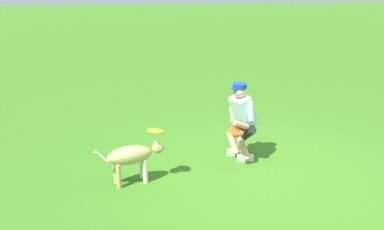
% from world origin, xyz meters
% --- Properties ---
extents(ground_plane, '(60.00, 60.00, 0.00)m').
position_xyz_m(ground_plane, '(0.00, 0.00, 0.00)').
color(ground_plane, '#37701D').
extents(person, '(0.52, 0.70, 1.29)m').
position_xyz_m(person, '(0.26, -0.66, 0.70)').
color(person, silver).
rests_on(person, ground_plane).
extents(dog, '(1.05, 0.47, 0.61)m').
position_xyz_m(dog, '(2.00, 0.05, 0.42)').
color(dog, tan).
rests_on(dog, ground_plane).
extents(frisbee_flying, '(0.34, 0.34, 0.08)m').
position_xyz_m(frisbee_flying, '(1.67, -0.01, 0.78)').
color(frisbee_flying, yellow).
extents(frisbee_held, '(0.30, 0.30, 0.10)m').
position_xyz_m(frisbee_held, '(0.42, -0.31, 0.61)').
color(frisbee_held, '#F44F19').
rests_on(frisbee_held, person).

